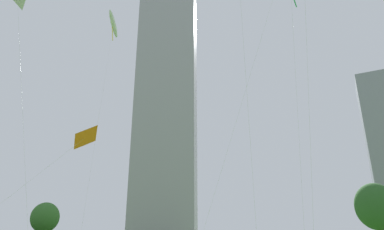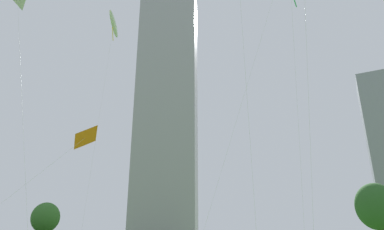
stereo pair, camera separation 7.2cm
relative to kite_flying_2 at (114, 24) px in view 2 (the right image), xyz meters
The scene contains 5 objects.
kite_flying_2 is the anchor object (origin of this frame).
kite_flying_3 27.21m from the kite_flying_2, 68.56° to the right, with size 7.93×7.97×11.07m.
park_tree_0 41.86m from the kite_flying_2, ahead, with size 4.30×4.30×8.22m.
park_tree_1 28.75m from the kite_flying_2, 166.30° to the left, with size 3.62×3.62×7.14m.
distant_highrise_0 87.10m from the kite_flying_2, 100.40° to the left, with size 22.53×20.91×109.90m, color #939399.
Camera 2 is at (8.34, -16.06, 1.74)m, focal length 32.47 mm.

